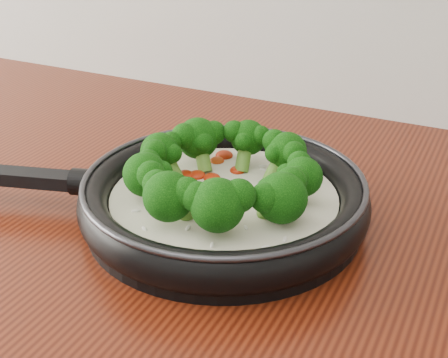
% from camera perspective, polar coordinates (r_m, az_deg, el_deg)
% --- Properties ---
extents(skillet, '(0.50, 0.38, 0.09)m').
position_cam_1_polar(skillet, '(0.65, -0.29, -1.40)').
color(skillet, black).
rests_on(skillet, counter).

